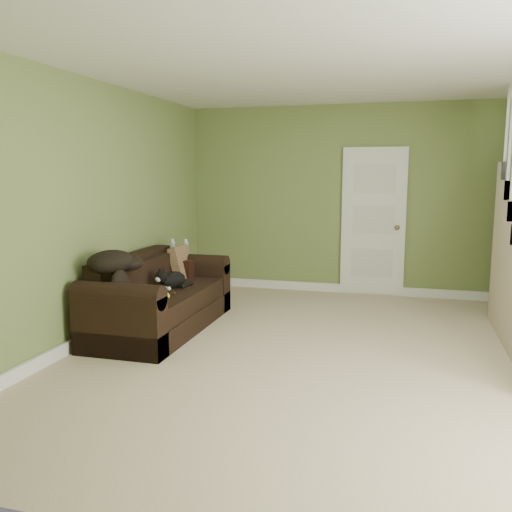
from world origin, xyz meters
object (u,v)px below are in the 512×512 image
Objects in this scene: side_table at (182,282)px; cat at (172,280)px; banana at (167,295)px; sofa at (158,301)px.

side_table is 1.68× the size of cat.
cat is at bearing 70.63° from banana.
side_table is at bearing 70.49° from banana.
sofa is 0.45m from banana.
side_table is 4.54× the size of banana.
cat is at bearing 32.99° from sofa.
side_table is 0.94m from cat.
banana is (0.26, -0.33, 0.16)m from sofa.
cat is 2.70× the size of banana.
banana is (0.40, -1.29, 0.14)m from side_table.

